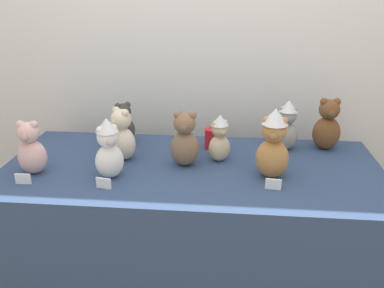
{
  "coord_description": "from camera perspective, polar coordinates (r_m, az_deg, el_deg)",
  "views": [
    {
      "loc": [
        0.16,
        -1.52,
        1.64
      ],
      "look_at": [
        0.0,
        0.25,
        0.9
      ],
      "focal_mm": 37.29,
      "sensor_mm": 36.0,
      "label": 1
    }
  ],
  "objects": [
    {
      "name": "wall_back",
      "position": [
        2.46,
        1.45,
        14.7
      ],
      "size": [
        7.0,
        0.08,
        2.6
      ],
      "primitive_type": "cube",
      "color": "white",
      "rests_on": "ground_plane"
    },
    {
      "name": "display_table",
      "position": [
        2.17,
        0.0,
        -12.48
      ],
      "size": [
        1.87,
        0.82,
        0.78
      ],
      "primitive_type": "cube",
      "color": "navy",
      "rests_on": "ground_plane"
    },
    {
      "name": "teddy_bear_mocha",
      "position": [
        1.94,
        -1.04,
        0.51
      ],
      "size": [
        0.15,
        0.13,
        0.28
      ],
      "rotation": [
        0.0,
        0.0,
        0.01
      ],
      "color": "#7F6047",
      "rests_on": "display_table"
    },
    {
      "name": "teddy_bear_charcoal",
      "position": [
        2.25,
        -9.71,
        2.79
      ],
      "size": [
        0.16,
        0.15,
        0.24
      ],
      "rotation": [
        0.0,
        0.0,
        0.54
      ],
      "color": "#383533",
      "rests_on": "display_table"
    },
    {
      "name": "teddy_bear_sand",
      "position": [
        2.0,
        3.97,
        0.77
      ],
      "size": [
        0.14,
        0.13,
        0.25
      ],
      "rotation": [
        0.0,
        0.0,
        0.41
      ],
      "color": "#CCB78E",
      "rests_on": "display_table"
    },
    {
      "name": "teddy_bear_blush",
      "position": [
        2.01,
        -22.02,
        -0.69
      ],
      "size": [
        0.14,
        0.12,
        0.26
      ],
      "rotation": [
        0.0,
        0.0,
        0.04
      ],
      "color": "beige",
      "rests_on": "display_table"
    },
    {
      "name": "teddy_bear_ash",
      "position": [
        2.19,
        13.42,
        2.55
      ],
      "size": [
        0.13,
        0.11,
        0.27
      ],
      "rotation": [
        0.0,
        0.0,
        -0.06
      ],
      "color": "gray",
      "rests_on": "display_table"
    },
    {
      "name": "teddy_bear_caramel",
      "position": [
        1.84,
        11.53,
        -0.07
      ],
      "size": [
        0.17,
        0.15,
        0.33
      ],
      "rotation": [
        0.0,
        0.0,
        -0.14
      ],
      "color": "#B27A42",
      "rests_on": "display_table"
    },
    {
      "name": "teddy_bear_chestnut",
      "position": [
        2.25,
        18.78,
        2.49
      ],
      "size": [
        0.15,
        0.13,
        0.29
      ],
      "rotation": [
        0.0,
        0.0,
        0.04
      ],
      "color": "brown",
      "rests_on": "display_table"
    },
    {
      "name": "teddy_bear_cream",
      "position": [
        2.04,
        -9.97,
        1.16
      ],
      "size": [
        0.18,
        0.18,
        0.27
      ],
      "rotation": [
        0.0,
        0.0,
        -0.58
      ],
      "color": "beige",
      "rests_on": "display_table"
    },
    {
      "name": "teddy_bear_snow",
      "position": [
        1.85,
        -11.84,
        -0.72
      ],
      "size": [
        0.17,
        0.16,
        0.29
      ],
      "rotation": [
        0.0,
        0.0,
        0.55
      ],
      "color": "white",
      "rests_on": "display_table"
    },
    {
      "name": "party_cup_red",
      "position": [
        2.17,
        2.88,
        0.8
      ],
      "size": [
        0.08,
        0.08,
        0.11
      ],
      "primitive_type": "cylinder",
      "color": "red",
      "rests_on": "display_table"
    },
    {
      "name": "name_card_front_left",
      "position": [
        1.96,
        -23.02,
        -4.61
      ],
      "size": [
        0.07,
        0.01,
        0.05
      ],
      "primitive_type": "cube",
      "rotation": [
        0.0,
        0.0,
        0.03
      ],
      "color": "white",
      "rests_on": "display_table"
    },
    {
      "name": "name_card_front_middle",
      "position": [
        1.81,
        -12.53,
        -5.5
      ],
      "size": [
        0.07,
        0.02,
        0.05
      ],
      "primitive_type": "cube",
      "rotation": [
        0.0,
        0.0,
        -0.18
      ],
      "color": "white",
      "rests_on": "display_table"
    },
    {
      "name": "name_card_front_right",
      "position": [
        1.79,
        11.56,
        -5.65
      ],
      "size": [
        0.07,
        0.02,
        0.05
      ],
      "primitive_type": "cube",
      "rotation": [
        0.0,
        0.0,
        -0.12
      ],
      "color": "white",
      "rests_on": "display_table"
    }
  ]
}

